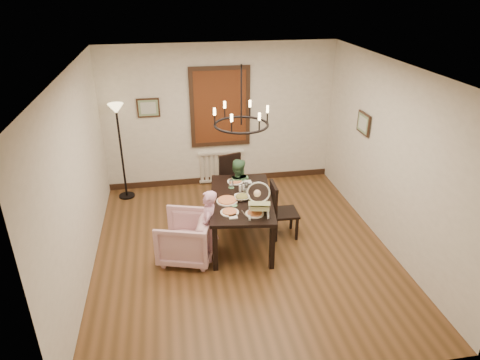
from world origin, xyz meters
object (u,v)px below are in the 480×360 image
object	(u,v)px
seated_man	(237,195)
floor_lamp	(122,153)
dining_table	(241,202)
baby_bouncer	(259,202)
chair_right	(285,210)
elderly_woman	(209,232)
armchair	(186,237)
drinking_glass	(246,193)
chair_far	(235,183)

from	to	relation	value
seated_man	floor_lamp	distance (m)	2.35
dining_table	baby_bouncer	bearing A→B (deg)	-63.65
dining_table	chair_right	xyz separation A→B (m)	(0.71, 0.02, -0.22)
chair_right	elderly_woman	bearing A→B (deg)	110.08
seated_man	armchair	bearing A→B (deg)	59.28
seated_man	drinking_glass	size ratio (longest dim) A/B	6.99
baby_bouncer	drinking_glass	world-z (taller)	baby_bouncer
armchair	floor_lamp	xyz separation A→B (m)	(-1.03, 2.21, 0.54)
seated_man	chair_right	bearing A→B (deg)	146.73
chair_right	armchair	size ratio (longest dim) A/B	1.21
chair_far	floor_lamp	bearing A→B (deg)	140.56
armchair	baby_bouncer	bearing A→B (deg)	98.53
chair_far	seated_man	bearing A→B (deg)	-112.98
chair_right	floor_lamp	bearing A→B (deg)	55.98
dining_table	seated_man	xyz separation A→B (m)	(0.05, 0.69, -0.23)
armchair	drinking_glass	world-z (taller)	drinking_glass
chair_far	armchair	world-z (taller)	chair_far
chair_right	seated_man	bearing A→B (deg)	45.75
armchair	drinking_glass	bearing A→B (deg)	126.52
baby_bouncer	floor_lamp	world-z (taller)	floor_lamp
baby_bouncer	floor_lamp	xyz separation A→B (m)	(-2.10, 2.37, -0.04)
chair_right	elderly_woman	xyz separation A→B (m)	(-1.27, -0.44, -0.01)
dining_table	floor_lamp	xyz separation A→B (m)	(-1.92, 1.87, 0.21)
dining_table	armchair	bearing A→B (deg)	-151.93
elderly_woman	drinking_glass	bearing A→B (deg)	136.60
chair_right	elderly_woman	world-z (taller)	chair_right
elderly_woman	chair_far	bearing A→B (deg)	169.92
dining_table	baby_bouncer	world-z (taller)	baby_bouncer
floor_lamp	dining_table	bearing A→B (deg)	-44.22
armchair	drinking_glass	xyz separation A→B (m)	(0.96, 0.34, 0.49)
seated_man	baby_bouncer	distance (m)	1.28
dining_table	drinking_glass	bearing A→B (deg)	10.28
armchair	seated_man	world-z (taller)	seated_man
armchair	dining_table	bearing A→B (deg)	127.71
elderly_woman	seated_man	size ratio (longest dim) A/B	1.01
armchair	baby_bouncer	distance (m)	1.22
armchair	seated_man	size ratio (longest dim) A/B	0.84
seated_man	baby_bouncer	bearing A→B (deg)	107.65
chair_far	seated_man	xyz separation A→B (m)	(-0.03, -0.42, -0.02)
drinking_glass	floor_lamp	world-z (taller)	floor_lamp
elderly_woman	armchair	bearing A→B (deg)	-90.59
seated_man	floor_lamp	xyz separation A→B (m)	(-1.98, 1.18, 0.43)
drinking_glass	floor_lamp	bearing A→B (deg)	136.84
elderly_woman	baby_bouncer	size ratio (longest dim) A/B	1.92
baby_bouncer	chair_far	bearing A→B (deg)	104.42
dining_table	chair_far	distance (m)	1.13
baby_bouncer	floor_lamp	size ratio (longest dim) A/B	0.27
chair_far	chair_right	distance (m)	1.26
armchair	seated_man	distance (m)	1.40
chair_right	drinking_glass	size ratio (longest dim) A/B	7.13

